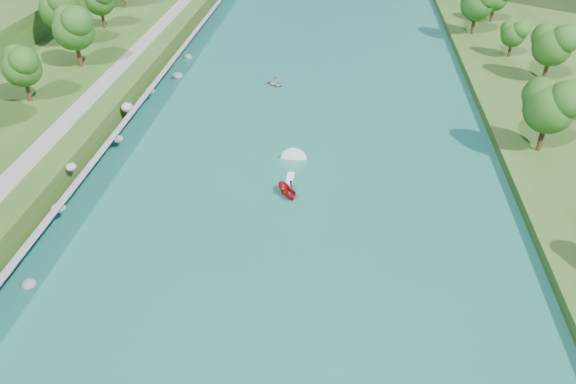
# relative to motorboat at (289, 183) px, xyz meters

# --- Properties ---
(ground) EXTENTS (260.00, 260.00, 0.00)m
(ground) POSITION_rel_motorboat_xyz_m (0.32, -14.31, -0.66)
(ground) COLOR #2D5119
(ground) RESTS_ON ground
(river_water) EXTENTS (55.00, 240.00, 0.10)m
(river_water) POSITION_rel_motorboat_xyz_m (0.32, 5.69, -0.61)
(river_water) COLOR #1B685D
(river_water) RESTS_ON ground
(riprap_bank) EXTENTS (4.57, 236.00, 4.39)m
(riprap_bank) POSITION_rel_motorboat_xyz_m (-25.52, 5.04, 1.14)
(riprap_bank) COLOR slate
(riprap_bank) RESTS_ON ground
(riverside_path) EXTENTS (3.00, 200.00, 0.10)m
(riverside_path) POSITION_rel_motorboat_xyz_m (-32.18, 5.69, 2.89)
(riverside_path) COLOR gray
(riverside_path) RESTS_ON berm_west
(trees_east) EXTENTS (19.21, 139.97, 11.87)m
(trees_east) POSITION_rel_motorboat_xyz_m (37.85, 20.19, 6.05)
(trees_east) COLOR #1E4F15
(trees_east) RESTS_ON berm_east
(motorboat) EXTENTS (3.60, 18.65, 1.99)m
(motorboat) POSITION_rel_motorboat_xyz_m (0.00, 0.00, 0.00)
(motorboat) COLOR #B40E16
(motorboat) RESTS_ON river_water
(raft) EXTENTS (4.05, 3.85, 1.49)m
(raft) POSITION_rel_motorboat_xyz_m (-5.77, 32.23, -0.19)
(raft) COLOR gray
(raft) RESTS_ON river_water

